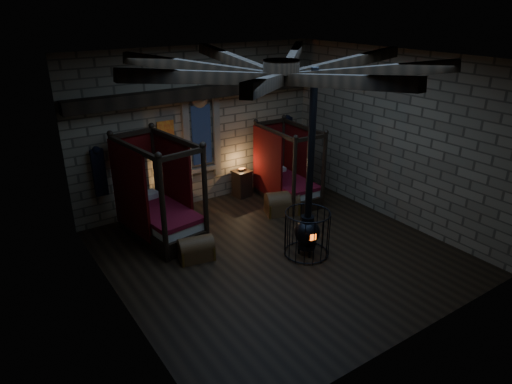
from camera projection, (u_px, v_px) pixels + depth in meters
room at (278, 82)px, 8.84m from camera, size 7.02×7.02×4.29m
bed_left at (159, 212)px, 10.77m from camera, size 1.47×2.39×2.36m
bed_right at (286, 182)px, 12.77m from camera, size 1.16×2.05×2.09m
trunk_left at (196, 249)px, 9.85m from camera, size 0.82×0.61×0.54m
trunk_right at (282, 204)px, 11.97m from camera, size 0.97×0.79×0.62m
nightstand_left at (173, 201)px, 11.89m from camera, size 0.51×0.50×0.93m
nightstand_right at (242, 183)px, 13.01m from camera, size 0.52×0.51×0.84m
stove at (307, 229)px, 9.91m from camera, size 1.00×1.00×4.05m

